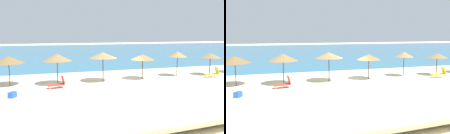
# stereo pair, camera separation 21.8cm
# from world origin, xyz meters

# --- Properties ---
(ground_plane) EXTENTS (160.00, 160.00, 0.00)m
(ground_plane) POSITION_xyz_m (0.00, 0.00, 0.00)
(ground_plane) COLOR beige
(sea_water) EXTENTS (160.00, 60.67, 0.01)m
(sea_water) POSITION_xyz_m (0.00, 36.65, 0.00)
(sea_water) COLOR teal
(sea_water) RESTS_ON ground_plane
(dune_ridge) EXTENTS (51.61, 7.59, 1.61)m
(dune_ridge) POSITION_xyz_m (-3.75, -10.32, 0.80)
(dune_ridge) COLOR beige
(dune_ridge) RESTS_ON ground_plane
(beach_umbrella_1) EXTENTS (2.65, 2.65, 2.53)m
(beach_umbrella_1) POSITION_xyz_m (-10.29, 1.07, 2.23)
(beach_umbrella_1) COLOR brown
(beach_umbrella_1) RESTS_ON ground_plane
(beach_umbrella_2) EXTENTS (2.53, 2.53, 2.68)m
(beach_umbrella_2) POSITION_xyz_m (-6.37, 0.43, 2.36)
(beach_umbrella_2) COLOR brown
(beach_umbrella_2) RESTS_ON ground_plane
(beach_umbrella_3) EXTENTS (2.52, 2.52, 2.71)m
(beach_umbrella_3) POSITION_xyz_m (-2.29, 0.44, 2.44)
(beach_umbrella_3) COLOR brown
(beach_umbrella_3) RESTS_ON ground_plane
(beach_umbrella_4) EXTENTS (2.30, 2.30, 2.42)m
(beach_umbrella_4) POSITION_xyz_m (1.64, 0.45, 2.15)
(beach_umbrella_4) COLOR brown
(beach_umbrella_4) RESTS_ON ground_plane
(beach_umbrella_5) EXTENTS (1.91, 1.91, 2.53)m
(beach_umbrella_5) POSITION_xyz_m (5.80, 0.97, 2.25)
(beach_umbrella_5) COLOR brown
(beach_umbrella_5) RESTS_ON ground_plane
(beach_umbrella_6) EXTENTS (2.12, 2.12, 2.32)m
(beach_umbrella_6) POSITION_xyz_m (9.45, 0.45, 2.08)
(beach_umbrella_6) COLOR brown
(beach_umbrella_6) RESTS_ON ground_plane
(lounge_chair_1) EXTENTS (1.45, 0.79, 0.99)m
(lounge_chair_1) POSITION_xyz_m (-6.46, -0.98, 0.39)
(lounge_chair_1) COLOR red
(lounge_chair_1) RESTS_ON ground_plane
(lounge_chair_2) EXTENTS (1.52, 0.83, 1.08)m
(lounge_chair_2) POSITION_xyz_m (8.80, -0.82, 0.46)
(lounge_chair_2) COLOR yellow
(lounge_chair_2) RESTS_ON ground_plane
(cooler_box) EXTENTS (0.60, 0.67, 0.40)m
(cooler_box) POSITION_xyz_m (-9.75, -2.96, 0.20)
(cooler_box) COLOR blue
(cooler_box) RESTS_ON ground_plane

